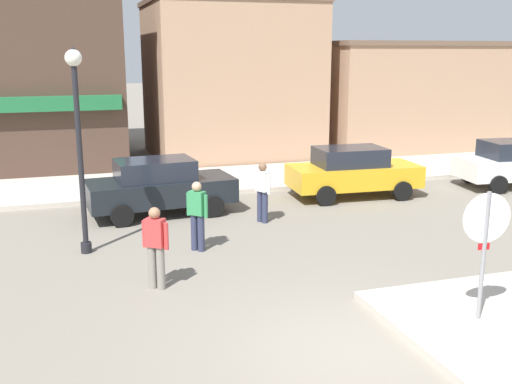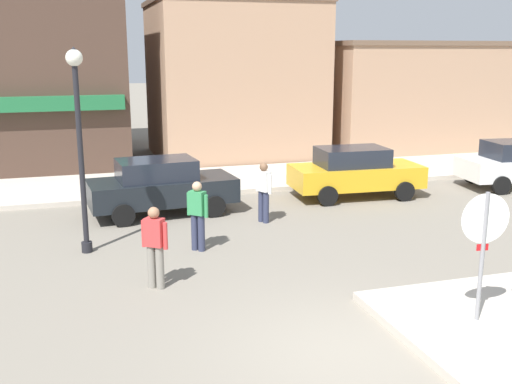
# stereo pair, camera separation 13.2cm
# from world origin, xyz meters

# --- Properties ---
(ground_plane) EXTENTS (160.00, 160.00, 0.00)m
(ground_plane) POSITION_xyz_m (0.00, 0.00, 0.00)
(ground_plane) COLOR gray
(kerb_far) EXTENTS (80.00, 4.00, 0.15)m
(kerb_far) POSITION_xyz_m (0.00, 12.41, 0.07)
(kerb_far) COLOR beige
(kerb_far) RESTS_ON ground
(stop_sign) EXTENTS (0.81, 0.13, 2.30)m
(stop_sign) POSITION_xyz_m (2.27, 0.19, 1.52)
(stop_sign) COLOR gray
(stop_sign) RESTS_ON ground
(lamp_post) EXTENTS (0.36, 0.36, 4.54)m
(lamp_post) POSITION_xyz_m (-3.75, 6.02, 2.96)
(lamp_post) COLOR black
(lamp_post) RESTS_ON ground
(parked_car_nearest) EXTENTS (4.13, 2.13, 1.56)m
(parked_car_nearest) POSITION_xyz_m (-1.65, 8.79, 0.81)
(parked_car_nearest) COLOR black
(parked_car_nearest) RESTS_ON ground
(parked_car_second) EXTENTS (4.09, 2.04, 1.56)m
(parked_car_second) POSITION_xyz_m (4.39, 9.05, 0.81)
(parked_car_second) COLOR gold
(parked_car_second) RESTS_ON ground
(pedestrian_crossing_near) EXTENTS (0.46, 0.45, 1.61)m
(pedestrian_crossing_near) POSITION_xyz_m (-1.31, 5.41, 0.87)
(pedestrian_crossing_near) COLOR #2D334C
(pedestrian_crossing_near) RESTS_ON ground
(pedestrian_crossing_far) EXTENTS (0.36, 0.53, 1.61)m
(pedestrian_crossing_far) POSITION_xyz_m (0.82, 7.18, 0.87)
(pedestrian_crossing_far) COLOR #2D334C
(pedestrian_crossing_far) RESTS_ON ground
(pedestrian_kerb_side) EXTENTS (0.49, 0.40, 1.61)m
(pedestrian_kerb_side) POSITION_xyz_m (-2.53, 3.44, 0.87)
(pedestrian_kerb_side) COLOR gray
(pedestrian_kerb_side) RESTS_ON ground
(building_corner_shop) EXTENTS (8.42, 10.32, 7.47)m
(building_corner_shop) POSITION_xyz_m (-5.97, 19.30, 3.74)
(building_corner_shop) COLOR #473328
(building_corner_shop) RESTS_ON ground
(building_storefront_left_near) EXTENTS (6.74, 6.15, 6.50)m
(building_storefront_left_near) POSITION_xyz_m (2.74, 17.51, 3.25)
(building_storefront_left_near) COLOR tan
(building_storefront_left_near) RESTS_ON ground
(building_storefront_left_mid) EXTENTS (8.77, 6.96, 4.86)m
(building_storefront_left_mid) POSITION_xyz_m (11.07, 17.73, 2.43)
(building_storefront_left_mid) COLOR tan
(building_storefront_left_mid) RESTS_ON ground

